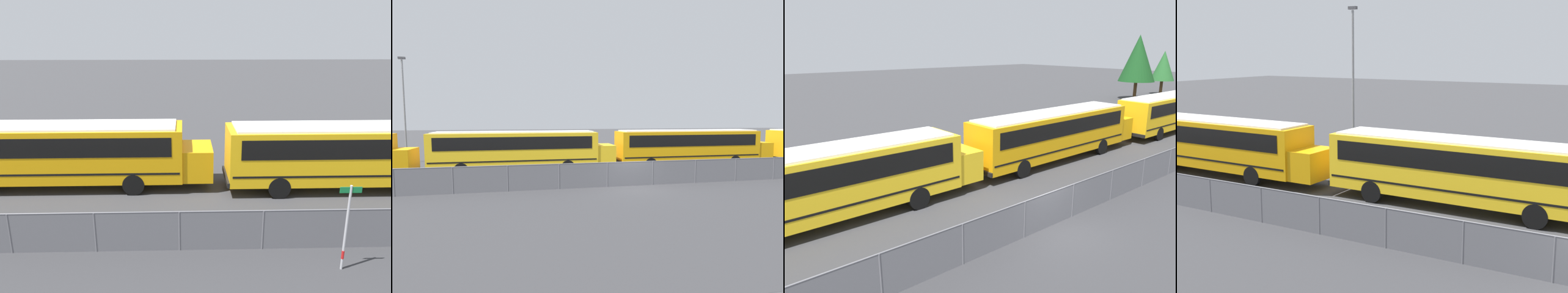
# 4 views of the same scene
# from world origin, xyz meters

# --- Properties ---
(school_bus_2) EXTENTS (14.10, 2.58, 3.26)m
(school_bus_2) POSITION_xyz_m (-21.80, 5.72, 1.95)
(school_bus_2) COLOR orange
(school_bus_2) RESTS_ON ground_plane
(school_bus_3) EXTENTS (14.10, 2.58, 3.26)m
(school_bus_3) POSITION_xyz_m (-6.87, 6.18, 1.95)
(school_bus_3) COLOR yellow
(school_bus_3) RESTS_ON ground_plane
(light_pole) EXTENTS (0.60, 0.24, 10.02)m
(light_pole) POSITION_xyz_m (-17.76, 14.00, 5.40)
(light_pole) COLOR gray
(light_pole) RESTS_ON ground_plane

